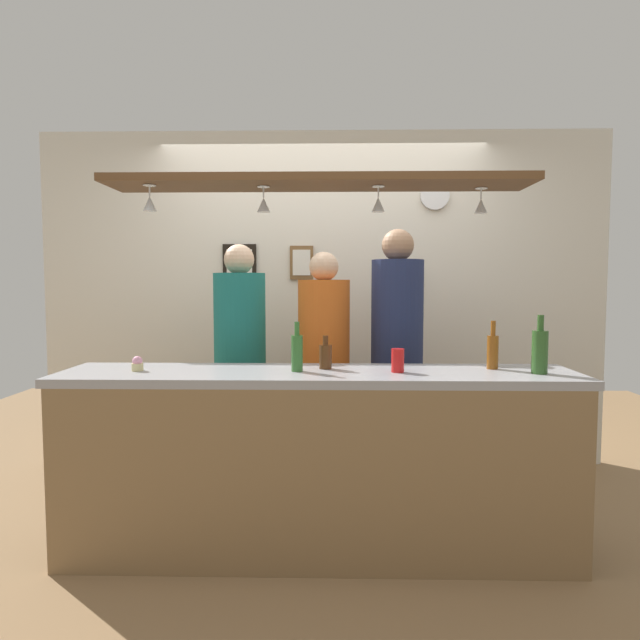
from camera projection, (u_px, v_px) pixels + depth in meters
The scene contains 21 objects.
ground_plane at pixel (320, 521), 3.24m from camera, with size 8.00×8.00×0.00m, color olive.
back_wall at pixel (323, 300), 4.25m from camera, with size 4.40×0.06×2.60m, color silver.
bar_counter at pixel (317, 438), 2.70m from camera, with size 2.70×0.55×0.97m.
overhead_glass_rack at pixel (318, 182), 2.81m from camera, with size 2.20×0.36×0.04m, color brown.
hanging_wineglass_far_left at pixel (150, 203), 2.77m from camera, with size 0.07×0.07×0.13m.
hanging_wineglass_left at pixel (264, 204), 2.81m from camera, with size 0.07×0.07×0.13m.
hanging_wineglass_center_left at pixel (378, 204), 2.80m from camera, with size 0.07×0.07×0.13m.
hanging_wineglass_center at pixel (481, 205), 2.85m from camera, with size 0.07×0.07×0.13m.
person_left_teal_shirt at pixel (240, 346), 3.57m from camera, with size 0.34×0.34×1.69m.
person_middle_orange_shirt at pixel (324, 351), 3.56m from camera, with size 0.34×0.34×1.64m.
person_right_navy_shirt at pixel (397, 337), 3.54m from camera, with size 0.34×0.34×1.78m.
bottle_beer_amber_tall at pixel (493, 350), 2.89m from camera, with size 0.06×0.06×0.26m.
bottle_champagne_green at pixel (540, 351), 2.74m from camera, with size 0.08×0.08×0.30m.
bottle_beer_green_import at pixel (297, 352), 2.81m from camera, with size 0.06×0.06×0.26m.
bottle_beer_brown_stubby at pixel (325, 356), 2.90m from camera, with size 0.07×0.07×0.18m.
drink_can at pixel (398, 360), 2.79m from camera, with size 0.07×0.07×0.12m, color red.
cupcake at pixel (137, 364), 2.83m from camera, with size 0.06×0.06×0.08m.
picture_frame_lower_pair at pixel (401, 283), 4.18m from camera, with size 0.30×0.02×0.18m.
picture_frame_crest at pixel (302, 263), 4.19m from camera, with size 0.18×0.02×0.26m.
picture_frame_caricature at pixel (240, 266), 4.20m from camera, with size 0.26×0.02×0.34m.
wall_clock at pixel (435, 195), 4.12m from camera, with size 0.22×0.22×0.03m, color white.
Camera 1 is at (0.07, -3.15, 1.44)m, focal length 30.29 mm.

